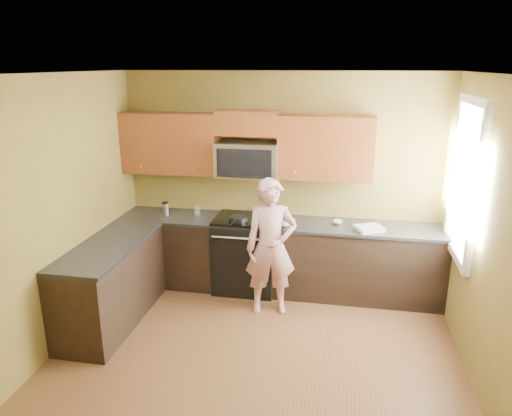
% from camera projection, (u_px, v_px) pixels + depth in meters
% --- Properties ---
extents(floor, '(4.00, 4.00, 0.00)m').
position_uv_depth(floor, '(252.00, 369.00, 4.49)').
color(floor, brown).
rests_on(floor, ground).
extents(ceiling, '(4.00, 4.00, 0.00)m').
position_uv_depth(ceiling, '(251.00, 74.00, 3.69)').
color(ceiling, white).
rests_on(ceiling, ground).
extents(wall_back, '(4.00, 0.00, 4.00)m').
position_uv_depth(wall_back, '(282.00, 182.00, 5.97)').
color(wall_back, brown).
rests_on(wall_back, ground).
extents(wall_front, '(4.00, 0.00, 4.00)m').
position_uv_depth(wall_front, '(169.00, 383.00, 2.21)').
color(wall_front, brown).
rests_on(wall_front, ground).
extents(wall_left, '(0.00, 4.00, 4.00)m').
position_uv_depth(wall_left, '(43.00, 222.00, 4.44)').
color(wall_left, brown).
rests_on(wall_left, ground).
extents(wall_right, '(0.00, 4.00, 4.00)m').
position_uv_depth(wall_right, '(499.00, 252.00, 3.74)').
color(wall_right, brown).
rests_on(wall_right, ground).
extents(cabinet_back_run, '(4.00, 0.60, 0.88)m').
position_uv_depth(cabinet_back_run, '(277.00, 257.00, 5.96)').
color(cabinet_back_run, black).
rests_on(cabinet_back_run, floor).
extents(cabinet_left_run, '(0.60, 1.60, 0.88)m').
position_uv_depth(cabinet_left_run, '(111.00, 285.00, 5.22)').
color(cabinet_left_run, black).
rests_on(cabinet_left_run, floor).
extents(countertop_back, '(4.00, 0.62, 0.04)m').
position_uv_depth(countertop_back, '(278.00, 223.00, 5.81)').
color(countertop_back, black).
rests_on(countertop_back, cabinet_back_run).
extents(countertop_left, '(0.62, 1.60, 0.04)m').
position_uv_depth(countertop_left, '(108.00, 246.00, 5.08)').
color(countertop_left, black).
rests_on(countertop_left, cabinet_left_run).
extents(stove, '(0.76, 0.65, 0.95)m').
position_uv_depth(stove, '(246.00, 253.00, 5.99)').
color(stove, black).
rests_on(stove, floor).
extents(microwave, '(0.76, 0.40, 0.42)m').
position_uv_depth(microwave, '(247.00, 176.00, 5.82)').
color(microwave, silver).
rests_on(microwave, wall_back).
extents(upper_cab_left, '(1.22, 0.33, 0.75)m').
position_uv_depth(upper_cab_left, '(172.00, 172.00, 6.03)').
color(upper_cab_left, brown).
rests_on(upper_cab_left, wall_back).
extents(upper_cab_right, '(1.12, 0.33, 0.75)m').
position_uv_depth(upper_cab_right, '(324.00, 179.00, 5.69)').
color(upper_cab_right, brown).
rests_on(upper_cab_right, wall_back).
extents(upper_cab_over_mw, '(0.76, 0.33, 0.30)m').
position_uv_depth(upper_cab_over_mw, '(248.00, 123.00, 5.66)').
color(upper_cab_over_mw, brown).
rests_on(upper_cab_over_mw, wall_back).
extents(window, '(0.06, 1.06, 1.66)m').
position_uv_depth(window, '(465.00, 180.00, 4.78)').
color(window, white).
rests_on(window, wall_right).
extents(woman, '(0.65, 0.51, 1.58)m').
position_uv_depth(woman, '(271.00, 247.00, 5.34)').
color(woman, '#CA6570').
rests_on(woman, floor).
extents(frying_pan, '(0.31, 0.45, 0.05)m').
position_uv_depth(frying_pan, '(238.00, 220.00, 5.75)').
color(frying_pan, black).
rests_on(frying_pan, stove).
extents(butter_tub, '(0.14, 0.14, 0.09)m').
position_uv_depth(butter_tub, '(290.00, 225.00, 5.68)').
color(butter_tub, gold).
rests_on(butter_tub, countertop_back).
extents(toast_slice, '(0.12, 0.12, 0.01)m').
position_uv_depth(toast_slice, '(276.00, 222.00, 5.75)').
color(toast_slice, '#B27F47').
rests_on(toast_slice, countertop_back).
extents(napkin_a, '(0.14, 0.15, 0.06)m').
position_uv_depth(napkin_a, '(285.00, 224.00, 5.61)').
color(napkin_a, silver).
rests_on(napkin_a, countertop_back).
extents(napkin_b, '(0.15, 0.16, 0.07)m').
position_uv_depth(napkin_b, '(337.00, 222.00, 5.70)').
color(napkin_b, silver).
rests_on(napkin_b, countertop_back).
extents(dish_towel, '(0.38, 0.35, 0.05)m').
position_uv_depth(dish_towel, '(369.00, 228.00, 5.49)').
color(dish_towel, silver).
rests_on(dish_towel, countertop_back).
extents(travel_mug, '(0.09, 0.09, 0.17)m').
position_uv_depth(travel_mug, '(166.00, 215.00, 6.05)').
color(travel_mug, silver).
rests_on(travel_mug, countertop_back).
extents(glass_b, '(0.07, 0.07, 0.12)m').
position_uv_depth(glass_b, '(197.00, 211.00, 6.03)').
color(glass_b, silver).
rests_on(glass_b, countertop_back).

